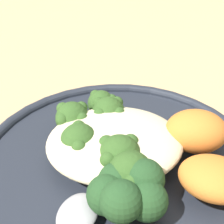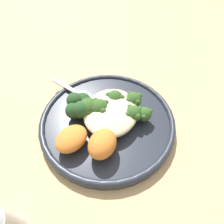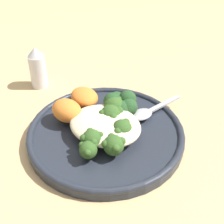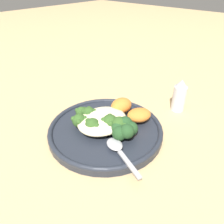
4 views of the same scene
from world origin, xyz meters
name	(u,v)px [view 1 (image 1 of 4)]	position (x,y,z in m)	size (l,w,h in m)	color
ground_plane	(136,188)	(0.00, 0.00, 0.00)	(4.00, 4.00, 0.00)	tan
plate	(119,168)	(0.01, -0.02, 0.01)	(0.27, 0.27, 0.02)	#232833
quinoa_mound	(115,143)	(0.02, -0.02, 0.04)	(0.12, 0.10, 0.03)	beige
broccoli_stalk_0	(119,118)	(0.01, -0.06, 0.03)	(0.08, 0.10, 0.03)	#9EBC66
broccoli_stalk_1	(120,121)	(0.01, -0.05, 0.04)	(0.07, 0.08, 0.03)	#9EBC66
broccoli_stalk_2	(96,126)	(0.03, -0.05, 0.04)	(0.11, 0.07, 0.03)	#9EBC66
broccoli_stalk_3	(96,143)	(0.03, -0.02, 0.04)	(0.11, 0.04, 0.03)	#9EBC66
broccoli_stalk_4	(124,155)	(0.01, 0.00, 0.04)	(0.07, 0.06, 0.04)	#9EBC66
broccoli_stalk_5	(133,171)	(0.01, 0.02, 0.04)	(0.06, 0.09, 0.04)	#9EBC66
sweet_potato_chunk_0	(215,178)	(-0.06, 0.03, 0.04)	(0.06, 0.05, 0.03)	orange
sweet_potato_chunk_1	(196,131)	(-0.06, -0.03, 0.04)	(0.06, 0.04, 0.04)	orange
kale_tuft	(125,191)	(0.02, 0.04, 0.04)	(0.06, 0.06, 0.04)	#234723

